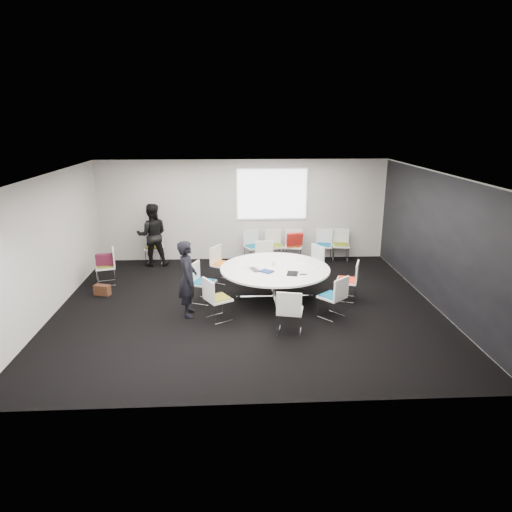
{
  "coord_description": "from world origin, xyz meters",
  "views": [
    {
      "loc": [
        -0.29,
        -9.03,
        3.85
      ],
      "look_at": [
        0.2,
        0.4,
        1.0
      ],
      "focal_mm": 32.0,
      "sensor_mm": 36.0,
      "label": 1
    }
  ],
  "objects_px": {
    "chair_ring_h": "(332,305)",
    "chair_spare_left": "(107,273)",
    "chair_ring_f": "(218,307)",
    "cup": "(273,263)",
    "chair_ring_a": "(347,288)",
    "brown_bag": "(102,290)",
    "chair_back_c": "(293,252)",
    "chair_person_back": "(155,254)",
    "person_back": "(152,235)",
    "chair_ring_b": "(311,270)",
    "person_main": "(188,279)",
    "chair_back_a": "(254,253)",
    "chair_back_d": "(323,251)",
    "chair_ring_g": "(290,319)",
    "conference_table": "(275,275)",
    "chair_ring_d": "(222,271)",
    "chair_ring_c": "(265,266)",
    "chair_ring_e": "(203,290)",
    "chair_back_e": "(341,251)",
    "laptop": "(256,269)",
    "maroon_bag": "(105,260)",
    "chair_back_b": "(274,252)"
  },
  "relations": [
    {
      "from": "chair_ring_c",
      "to": "brown_bag",
      "type": "distance_m",
      "value": 3.94
    },
    {
      "from": "chair_back_b",
      "to": "chair_ring_h",
      "type": "bearing_deg",
      "value": 92.73
    },
    {
      "from": "chair_ring_d",
      "to": "chair_ring_b",
      "type": "bearing_deg",
      "value": 121.63
    },
    {
      "from": "chair_ring_f",
      "to": "cup",
      "type": "xyz_separation_m",
      "value": [
        1.21,
        1.22,
        0.5
      ]
    },
    {
      "from": "conference_table",
      "to": "cup",
      "type": "height_order",
      "value": "cup"
    },
    {
      "from": "chair_back_c",
      "to": "brown_bag",
      "type": "xyz_separation_m",
      "value": [
        -4.67,
        -2.31,
        -0.16
      ]
    },
    {
      "from": "chair_ring_a",
      "to": "brown_bag",
      "type": "distance_m",
      "value": 5.51
    },
    {
      "from": "chair_ring_d",
      "to": "person_main",
      "type": "xyz_separation_m",
      "value": [
        -0.65,
        -1.93,
        0.51
      ]
    },
    {
      "from": "chair_back_a",
      "to": "brown_bag",
      "type": "distance_m",
      "value": 4.25
    },
    {
      "from": "chair_back_b",
      "to": "person_back",
      "type": "distance_m",
      "value": 3.38
    },
    {
      "from": "chair_ring_c",
      "to": "laptop",
      "type": "bearing_deg",
      "value": 78.35
    },
    {
      "from": "chair_ring_g",
      "to": "chair_person_back",
      "type": "height_order",
      "value": "same"
    },
    {
      "from": "chair_ring_a",
      "to": "chair_spare_left",
      "type": "bearing_deg",
      "value": 96.6
    },
    {
      "from": "cup",
      "to": "chair_ring_e",
      "type": "bearing_deg",
      "value": -170.17
    },
    {
      "from": "chair_ring_c",
      "to": "chair_ring_h",
      "type": "height_order",
      "value": "same"
    },
    {
      "from": "chair_ring_d",
      "to": "chair_back_e",
      "type": "height_order",
      "value": "same"
    },
    {
      "from": "chair_ring_d",
      "to": "laptop",
      "type": "height_order",
      "value": "chair_ring_d"
    },
    {
      "from": "chair_ring_c",
      "to": "person_back",
      "type": "height_order",
      "value": "person_back"
    },
    {
      "from": "chair_ring_b",
      "to": "cup",
      "type": "relative_size",
      "value": 9.78
    },
    {
      "from": "person_back",
      "to": "cup",
      "type": "bearing_deg",
      "value": 133.15
    },
    {
      "from": "chair_ring_c",
      "to": "cup",
      "type": "distance_m",
      "value": 1.44
    },
    {
      "from": "chair_ring_h",
      "to": "chair_spare_left",
      "type": "relative_size",
      "value": 1.0
    },
    {
      "from": "chair_ring_d",
      "to": "maroon_bag",
      "type": "relative_size",
      "value": 2.2
    },
    {
      "from": "person_main",
      "to": "brown_bag",
      "type": "bearing_deg",
      "value": 55.9
    },
    {
      "from": "chair_person_back",
      "to": "chair_back_b",
      "type": "bearing_deg",
      "value": -176.77
    },
    {
      "from": "chair_ring_d",
      "to": "chair_ring_a",
      "type": "bearing_deg",
      "value": 97.35
    },
    {
      "from": "chair_back_c",
      "to": "chair_spare_left",
      "type": "bearing_deg",
      "value": 26.3
    },
    {
      "from": "chair_ring_a",
      "to": "chair_ring_g",
      "type": "height_order",
      "value": "same"
    },
    {
      "from": "chair_ring_e",
      "to": "chair_back_c",
      "type": "height_order",
      "value": "same"
    },
    {
      "from": "chair_ring_d",
      "to": "chair_back_a",
      "type": "xyz_separation_m",
      "value": [
        0.85,
        1.56,
        0.0
      ]
    },
    {
      "from": "chair_back_d",
      "to": "chair_person_back",
      "type": "relative_size",
      "value": 1.0
    },
    {
      "from": "chair_ring_g",
      "to": "laptop",
      "type": "bearing_deg",
      "value": 121.58
    },
    {
      "from": "chair_ring_b",
      "to": "chair_ring_f",
      "type": "height_order",
      "value": "same"
    },
    {
      "from": "chair_ring_d",
      "to": "person_back",
      "type": "bearing_deg",
      "value": -94.36
    },
    {
      "from": "chair_back_a",
      "to": "person_main",
      "type": "xyz_separation_m",
      "value": [
        -1.5,
        -3.5,
        0.51
      ]
    },
    {
      "from": "chair_back_e",
      "to": "cup",
      "type": "xyz_separation_m",
      "value": [
        -2.14,
        -2.6,
        0.5
      ]
    },
    {
      "from": "conference_table",
      "to": "laptop",
      "type": "xyz_separation_m",
      "value": [
        -0.42,
        -0.12,
        0.18
      ]
    },
    {
      "from": "maroon_bag",
      "to": "chair_spare_left",
      "type": "bearing_deg",
      "value": 15.68
    },
    {
      "from": "chair_back_c",
      "to": "conference_table",
      "type": "bearing_deg",
      "value": 82.11
    },
    {
      "from": "chair_back_a",
      "to": "chair_back_d",
      "type": "bearing_deg",
      "value": 157.53
    },
    {
      "from": "chair_back_c",
      "to": "chair_person_back",
      "type": "height_order",
      "value": "same"
    },
    {
      "from": "chair_ring_d",
      "to": "chair_ring_h",
      "type": "bearing_deg",
      "value": 78.0
    },
    {
      "from": "chair_ring_a",
      "to": "person_main",
      "type": "relative_size",
      "value": 0.56
    },
    {
      "from": "brown_bag",
      "to": "chair_back_c",
      "type": "bearing_deg",
      "value": 26.34
    },
    {
      "from": "chair_ring_c",
      "to": "maroon_bag",
      "type": "height_order",
      "value": "chair_ring_c"
    },
    {
      "from": "conference_table",
      "to": "chair_spare_left",
      "type": "xyz_separation_m",
      "value": [
        -3.97,
        1.16,
        -0.28
      ]
    },
    {
      "from": "chair_back_a",
      "to": "chair_ring_f",
      "type": "bearing_deg",
      "value": 52.95
    },
    {
      "from": "chair_back_a",
      "to": "maroon_bag",
      "type": "bearing_deg",
      "value": -0.21
    },
    {
      "from": "chair_ring_d",
      "to": "chair_back_e",
      "type": "bearing_deg",
      "value": 148.59
    },
    {
      "from": "chair_ring_b",
      "to": "chair_ring_g",
      "type": "relative_size",
      "value": 1.0
    }
  ]
}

